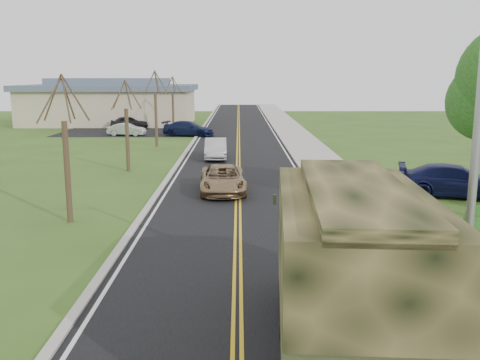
{
  "coord_description": "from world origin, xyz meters",
  "views": [
    {
      "loc": [
        0.04,
        -11.56,
        6.02
      ],
      "look_at": [
        0.09,
        9.89,
        1.8
      ],
      "focal_mm": 40.0,
      "sensor_mm": 36.0,
      "label": 1
    }
  ],
  "objects_px": {
    "military_truck": "(348,258)",
    "pickup_navy": "(455,181)",
    "suv_champagne": "(223,179)",
    "utility_box_near": "(457,344)",
    "sedan_silver": "(216,149)"
  },
  "relations": [
    {
      "from": "utility_box_near",
      "to": "suv_champagne",
      "type": "bearing_deg",
      "value": 106.79
    },
    {
      "from": "suv_champagne",
      "to": "pickup_navy",
      "type": "bearing_deg",
      "value": -8.19
    },
    {
      "from": "sedan_silver",
      "to": "utility_box_near",
      "type": "bearing_deg",
      "value": -79.59
    },
    {
      "from": "suv_champagne",
      "to": "utility_box_near",
      "type": "xyz_separation_m",
      "value": [
        5.4,
        -17.01,
        -0.19
      ]
    },
    {
      "from": "suv_champagne",
      "to": "pickup_navy",
      "type": "xyz_separation_m",
      "value": [
        11.7,
        -1.05,
        0.11
      ]
    },
    {
      "from": "suv_champagne",
      "to": "sedan_silver",
      "type": "height_order",
      "value": "sedan_silver"
    },
    {
      "from": "sedan_silver",
      "to": "suv_champagne",
      "type": "bearing_deg",
      "value": -87.74
    },
    {
      "from": "sedan_silver",
      "to": "military_truck",
      "type": "bearing_deg",
      "value": -83.97
    },
    {
      "from": "sedan_silver",
      "to": "utility_box_near",
      "type": "xyz_separation_m",
      "value": [
        6.25,
        -28.41,
        -0.24
      ]
    },
    {
      "from": "suv_champagne",
      "to": "utility_box_near",
      "type": "relative_size",
      "value": 6.23
    },
    {
      "from": "military_truck",
      "to": "pickup_navy",
      "type": "xyz_separation_m",
      "value": [
        8.59,
        15.64,
        -1.48
      ]
    },
    {
      "from": "utility_box_near",
      "to": "sedan_silver",
      "type": "bearing_deg",
      "value": 101.57
    },
    {
      "from": "pickup_navy",
      "to": "military_truck",
      "type": "bearing_deg",
      "value": 166.41
    },
    {
      "from": "military_truck",
      "to": "sedan_silver",
      "type": "bearing_deg",
      "value": 101.76
    },
    {
      "from": "military_truck",
      "to": "utility_box_near",
      "type": "distance_m",
      "value": 2.92
    }
  ]
}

